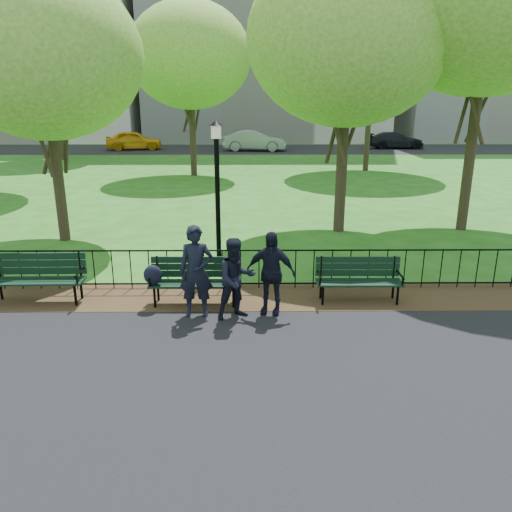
{
  "coord_description": "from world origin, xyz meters",
  "views": [
    {
      "loc": [
        0.44,
        -8.32,
        3.98
      ],
      "look_at": [
        0.53,
        1.5,
        0.91
      ],
      "focal_mm": 35.0,
      "sensor_mm": 36.0,
      "label": 1
    }
  ],
  "objects_px": {
    "tree_near_e": "(348,39)",
    "tree_far_w": "(52,52)",
    "park_bench_right_a": "(359,275)",
    "tree_far_e": "(375,27)",
    "tree_near_w": "(44,55)",
    "sedan_dark": "(395,140)",
    "taxi": "(134,140)",
    "park_bench_main": "(181,275)",
    "park_bench_left_a": "(37,273)",
    "person_mid": "(236,279)",
    "sedan_silver": "(255,140)",
    "lamppost": "(217,190)",
    "person_right": "(270,273)",
    "person_left": "(196,272)",
    "tree_far_c": "(190,56)"
  },
  "relations": [
    {
      "from": "tree_far_e",
      "to": "tree_near_w",
      "type": "bearing_deg",
      "value": -128.92
    },
    {
      "from": "person_right",
      "to": "taxi",
      "type": "relative_size",
      "value": 0.35
    },
    {
      "from": "park_bench_right_a",
      "to": "sedan_dark",
      "type": "xyz_separation_m",
      "value": [
        10.22,
        34.18,
        0.14
      ]
    },
    {
      "from": "park_bench_left_a",
      "to": "tree_near_e",
      "type": "xyz_separation_m",
      "value": [
        7.16,
        5.79,
        5.04
      ]
    },
    {
      "from": "park_bench_main",
      "to": "sedan_dark",
      "type": "bearing_deg",
      "value": 68.59
    },
    {
      "from": "person_left",
      "to": "person_mid",
      "type": "relative_size",
      "value": 1.13
    },
    {
      "from": "lamppost",
      "to": "person_right",
      "type": "xyz_separation_m",
      "value": [
        1.18,
        -2.91,
        -1.1
      ]
    },
    {
      "from": "park_bench_right_a",
      "to": "tree_far_w",
      "type": "height_order",
      "value": "tree_far_w"
    },
    {
      "from": "person_mid",
      "to": "lamppost",
      "type": "bearing_deg",
      "value": 76.69
    },
    {
      "from": "person_left",
      "to": "person_right",
      "type": "relative_size",
      "value": 1.08
    },
    {
      "from": "taxi",
      "to": "sedan_dark",
      "type": "bearing_deg",
      "value": -97.9
    },
    {
      "from": "lamppost",
      "to": "tree_far_c",
      "type": "distance_m",
      "value": 16.66
    },
    {
      "from": "tree_far_e",
      "to": "tree_far_w",
      "type": "bearing_deg",
      "value": 163.85
    },
    {
      "from": "park_bench_right_a",
      "to": "person_right",
      "type": "distance_m",
      "value": 1.95
    },
    {
      "from": "park_bench_right_a",
      "to": "tree_far_e",
      "type": "height_order",
      "value": "tree_far_e"
    },
    {
      "from": "park_bench_left_a",
      "to": "tree_near_e",
      "type": "distance_m",
      "value": 10.5
    },
    {
      "from": "tree_far_w",
      "to": "person_left",
      "type": "bearing_deg",
      "value": -65.52
    },
    {
      "from": "park_bench_main",
      "to": "tree_far_w",
      "type": "bearing_deg",
      "value": 114.8
    },
    {
      "from": "person_right",
      "to": "tree_far_w",
      "type": "bearing_deg",
      "value": 131.29
    },
    {
      "from": "tree_far_e",
      "to": "person_right",
      "type": "distance_m",
      "value": 22.77
    },
    {
      "from": "sedan_silver",
      "to": "tree_far_c",
      "type": "bearing_deg",
      "value": 170.03
    },
    {
      "from": "tree_far_c",
      "to": "tree_far_e",
      "type": "xyz_separation_m",
      "value": [
        9.96,
        1.86,
        1.61
      ]
    },
    {
      "from": "sedan_silver",
      "to": "person_left",
      "type": "bearing_deg",
      "value": -178.24
    },
    {
      "from": "park_bench_left_a",
      "to": "tree_near_e",
      "type": "relative_size",
      "value": 0.24
    },
    {
      "from": "park_bench_left_a",
      "to": "tree_near_w",
      "type": "relative_size",
      "value": 0.26
    },
    {
      "from": "park_bench_left_a",
      "to": "tree_far_w",
      "type": "bearing_deg",
      "value": 107.8
    },
    {
      "from": "lamppost",
      "to": "person_mid",
      "type": "height_order",
      "value": "lamppost"
    },
    {
      "from": "park_bench_left_a",
      "to": "tree_far_w",
      "type": "height_order",
      "value": "tree_far_w"
    },
    {
      "from": "person_left",
      "to": "tree_near_e",
      "type": "bearing_deg",
      "value": 57.99
    },
    {
      "from": "park_bench_main",
      "to": "tree_near_w",
      "type": "bearing_deg",
      "value": 130.4
    },
    {
      "from": "tree_near_e",
      "to": "taxi",
      "type": "relative_size",
      "value": 1.77
    },
    {
      "from": "tree_near_e",
      "to": "sedan_silver",
      "type": "relative_size",
      "value": 1.6
    },
    {
      "from": "park_bench_left_a",
      "to": "tree_far_c",
      "type": "height_order",
      "value": "tree_far_c"
    },
    {
      "from": "park_bench_right_a",
      "to": "tree_near_w",
      "type": "height_order",
      "value": "tree_near_w"
    },
    {
      "from": "taxi",
      "to": "sedan_silver",
      "type": "xyz_separation_m",
      "value": [
        10.14,
        -1.06,
        0.05
      ]
    },
    {
      "from": "park_bench_main",
      "to": "sedan_silver",
      "type": "height_order",
      "value": "sedan_silver"
    },
    {
      "from": "tree_far_w",
      "to": "sedan_dark",
      "type": "relative_size",
      "value": 2.12
    },
    {
      "from": "lamppost",
      "to": "person_right",
      "type": "relative_size",
      "value": 2.17
    },
    {
      "from": "tree_far_e",
      "to": "person_right",
      "type": "bearing_deg",
      "value": -107.2
    },
    {
      "from": "person_mid",
      "to": "sedan_silver",
      "type": "distance_m",
      "value": 32.96
    },
    {
      "from": "person_left",
      "to": "sedan_dark",
      "type": "bearing_deg",
      "value": 67.21
    },
    {
      "from": "taxi",
      "to": "person_mid",
      "type": "bearing_deg",
      "value": -174.8
    },
    {
      "from": "tree_near_e",
      "to": "tree_far_w",
      "type": "distance_m",
      "value": 25.64
    },
    {
      "from": "person_right",
      "to": "sedan_silver",
      "type": "xyz_separation_m",
      "value": [
        -0.07,
        32.73,
        0.02
      ]
    },
    {
      "from": "park_bench_right_a",
      "to": "tree_near_e",
      "type": "xyz_separation_m",
      "value": [
        0.59,
        5.82,
        5.1
      ]
    },
    {
      "from": "park_bench_main",
      "to": "sedan_dark",
      "type": "distance_m",
      "value": 37.02
    },
    {
      "from": "park_bench_main",
      "to": "taxi",
      "type": "relative_size",
      "value": 0.41
    },
    {
      "from": "tree_far_e",
      "to": "person_mid",
      "type": "distance_m",
      "value": 23.17
    },
    {
      "from": "lamppost",
      "to": "person_left",
      "type": "height_order",
      "value": "lamppost"
    },
    {
      "from": "tree_near_e",
      "to": "sedan_dark",
      "type": "distance_m",
      "value": 30.36
    }
  ]
}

